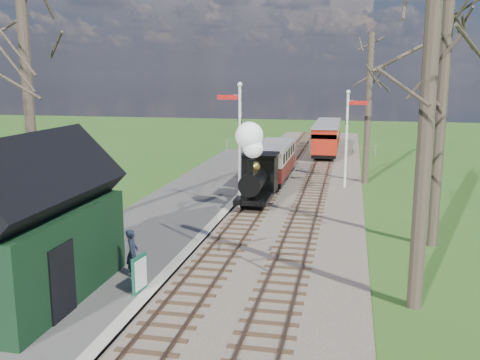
% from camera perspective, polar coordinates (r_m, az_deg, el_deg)
% --- Properties ---
extents(distant_hills, '(114.40, 48.00, 22.02)m').
position_cam_1_polar(distant_hills, '(76.97, 8.93, -6.16)').
color(distant_hills, '#385B23').
rests_on(distant_hills, ground).
extents(ballast_bed, '(8.00, 60.00, 0.10)m').
position_cam_1_polar(ballast_bed, '(31.92, 5.70, -0.65)').
color(ballast_bed, brown).
rests_on(ballast_bed, ground).
extents(track_near, '(1.60, 60.00, 0.15)m').
position_cam_1_polar(track_near, '(32.07, 3.39, -0.46)').
color(track_near, brown).
rests_on(track_near, ground).
extents(track_far, '(1.60, 60.00, 0.15)m').
position_cam_1_polar(track_far, '(31.81, 8.03, -0.65)').
color(track_far, brown).
rests_on(track_far, ground).
extents(platform, '(5.00, 44.00, 0.20)m').
position_cam_1_polar(platform, '(25.28, -7.19, -3.72)').
color(platform, '#474442').
rests_on(platform, ground).
extents(coping_strip, '(0.40, 44.00, 0.21)m').
position_cam_1_polar(coping_strip, '(24.64, -2.11, -4.02)').
color(coping_strip, '#B2AD9E').
rests_on(coping_strip, ground).
extents(station_shed, '(3.25, 6.30, 4.78)m').
position_cam_1_polar(station_shed, '(16.35, -21.51, -4.85)').
color(station_shed, black).
rests_on(station_shed, platform).
extents(semaphore_near, '(1.22, 0.24, 6.22)m').
position_cam_1_polar(semaphore_near, '(25.80, -0.17, 4.64)').
color(semaphore_near, silver).
rests_on(semaphore_near, ground).
extents(semaphore_far, '(1.22, 0.24, 5.72)m').
position_cam_1_polar(semaphore_far, '(31.25, 11.45, 5.06)').
color(semaphore_far, silver).
rests_on(semaphore_far, ground).
extents(bare_trees, '(15.51, 22.39, 12.00)m').
position_cam_1_polar(bare_trees, '(19.49, 2.32, 7.19)').
color(bare_trees, '#382D23').
rests_on(bare_trees, ground).
extents(fence_line, '(12.60, 0.08, 1.00)m').
position_cam_1_polar(fence_line, '(45.68, 6.34, 3.55)').
color(fence_line, slate).
rests_on(fence_line, ground).
extents(locomotive, '(1.69, 3.93, 4.21)m').
position_cam_1_polar(locomotive, '(26.51, 1.71, 1.17)').
color(locomotive, black).
rests_on(locomotive, ground).
extents(coach, '(1.97, 6.74, 2.07)m').
position_cam_1_polar(coach, '(32.50, 3.59, 2.08)').
color(coach, black).
rests_on(coach, ground).
extents(red_carriage_a, '(2.01, 4.99, 2.12)m').
position_cam_1_polar(red_carriage_a, '(42.67, 9.09, 4.18)').
color(red_carriage_a, black).
rests_on(red_carriage_a, ground).
extents(red_carriage_b, '(2.01, 4.99, 2.12)m').
position_cam_1_polar(red_carriage_b, '(48.13, 9.41, 4.96)').
color(red_carriage_b, black).
rests_on(red_carriage_b, ground).
extents(sign_board, '(0.19, 0.77, 1.12)m').
position_cam_1_polar(sign_board, '(16.36, -10.65, -9.80)').
color(sign_board, '#114F36').
rests_on(sign_board, platform).
extents(bench, '(0.72, 1.59, 0.88)m').
position_cam_1_polar(bench, '(15.47, -20.65, -12.20)').
color(bench, '#4B331B').
rests_on(bench, platform).
extents(person, '(0.46, 0.61, 1.52)m').
position_cam_1_polar(person, '(17.60, -11.42, -7.60)').
color(person, '#191F2E').
rests_on(person, platform).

